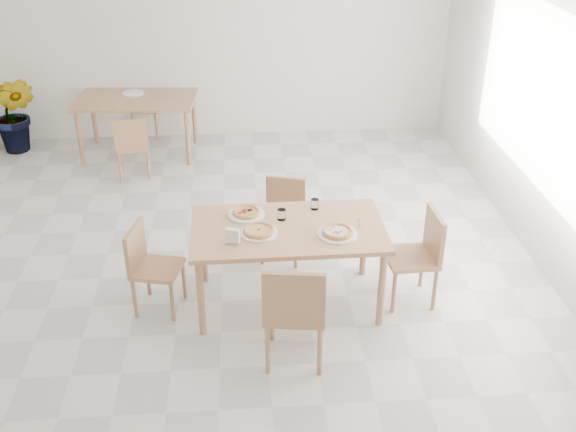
{
  "coord_description": "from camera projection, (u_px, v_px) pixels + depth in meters",
  "views": [
    {
      "loc": [
        0.23,
        -5.3,
        3.51
      ],
      "look_at": [
        0.58,
        -0.48,
        0.86
      ],
      "focal_mm": 42.0,
      "sensor_mm": 36.0,
      "label": 1
    }
  ],
  "objects": [
    {
      "name": "fork_a",
      "position": [
        229.0,
        238.0,
        5.4
      ],
      "size": [
        0.07,
        0.18,
        0.01
      ],
      "primitive_type": "cube",
      "rotation": [
        0.0,
        0.0,
        -0.31
      ],
      "color": "silver",
      "rests_on": "main_table"
    },
    {
      "name": "main_table",
      "position": [
        288.0,
        235.0,
        5.59
      ],
      "size": [
        1.61,
        0.93,
        0.75
      ],
      "rotation": [
        0.0,
        0.0,
        0.01
      ],
      "color": "tan",
      "rests_on": "ground"
    },
    {
      "name": "potted_plant",
      "position": [
        15.0,
        114.0,
        8.6
      ],
      "size": [
        0.61,
        0.52,
        1.01
      ],
      "primitive_type": "imported",
      "rotation": [
        0.0,
        0.0,
        -0.14
      ],
      "color": "#356C20",
      "rests_on": "ground"
    },
    {
      "name": "room",
      "position": [
        548.0,
        102.0,
        6.04
      ],
      "size": [
        7.28,
        7.0,
        7.0
      ],
      "color": "silver",
      "rests_on": "ground"
    },
    {
      "name": "chair_north",
      "position": [
        284.0,
        213.0,
        6.41
      ],
      "size": [
        0.47,
        0.47,
        0.77
      ],
      "rotation": [
        0.0,
        0.0,
        -0.27
      ],
      "color": "tan",
      "rests_on": "ground"
    },
    {
      "name": "pizza_pepperoni",
      "position": [
        246.0,
        212.0,
        5.72
      ],
      "size": [
        0.3,
        0.3,
        0.03
      ],
      "rotation": [
        0.0,
        0.0,
        -0.33
      ],
      "color": "#E6A96C",
      "rests_on": "plate_pepperoni"
    },
    {
      "name": "fork_b",
      "position": [
        360.0,
        223.0,
        5.62
      ],
      "size": [
        0.03,
        0.16,
        0.01
      ],
      "primitive_type": "cube",
      "rotation": [
        0.0,
        0.0,
        -0.1
      ],
      "color": "silver",
      "rests_on": "main_table"
    },
    {
      "name": "plate_pepperoni",
      "position": [
        246.0,
        214.0,
        5.73
      ],
      "size": [
        0.31,
        0.31,
        0.02
      ],
      "primitive_type": "cylinder",
      "color": "white",
      "rests_on": "main_table"
    },
    {
      "name": "plate_empty",
      "position": [
        133.0,
        93.0,
        8.54
      ],
      "size": [
        0.27,
        0.27,
        0.02
      ],
      "primitive_type": "cylinder",
      "color": "white",
      "rests_on": "second_table"
    },
    {
      "name": "chair_east",
      "position": [
        420.0,
        251.0,
        5.73
      ],
      "size": [
        0.44,
        0.44,
        0.84
      ],
      "rotation": [
        0.0,
        0.0,
        -1.52
      ],
      "color": "tan",
      "rests_on": "ground"
    },
    {
      "name": "pizza_mushroom",
      "position": [
        337.0,
        232.0,
        5.43
      ],
      "size": [
        0.28,
        0.28,
        0.03
      ],
      "rotation": [
        0.0,
        0.0,
        0.1
      ],
      "color": "#E6A96C",
      "rests_on": "plate_mushroom"
    },
    {
      "name": "second_table",
      "position": [
        137.0,
        105.0,
        8.45
      ],
      "size": [
        1.52,
        0.94,
        0.75
      ],
      "rotation": [
        0.0,
        0.0,
        -0.07
      ],
      "color": "tan",
      "rests_on": "ground"
    },
    {
      "name": "tumbler_a",
      "position": [
        282.0,
        215.0,
        5.65
      ],
      "size": [
        0.07,
        0.07,
        0.1
      ],
      "primitive_type": "cylinder",
      "color": "white",
      "rests_on": "main_table"
    },
    {
      "name": "plate_mushroom",
      "position": [
        337.0,
        234.0,
        5.44
      ],
      "size": [
        0.32,
        0.32,
        0.02
      ],
      "primitive_type": "cylinder",
      "color": "white",
      "rests_on": "main_table"
    },
    {
      "name": "pizza_margherita",
      "position": [
        259.0,
        230.0,
        5.45
      ],
      "size": [
        0.33,
        0.33,
        0.03
      ],
      "rotation": [
        0.0,
        0.0,
        0.33
      ],
      "color": "#E6A96C",
      "rests_on": "plate_margherita"
    },
    {
      "name": "napkin_holder",
      "position": [
        233.0,
        237.0,
        5.3
      ],
      "size": [
        0.12,
        0.08,
        0.13
      ],
      "rotation": [
        0.0,
        0.0,
        -0.23
      ],
      "color": "silver",
      "rests_on": "main_table"
    },
    {
      "name": "tumbler_b",
      "position": [
        315.0,
        204.0,
        5.82
      ],
      "size": [
        0.07,
        0.07,
        0.09
      ],
      "primitive_type": "cylinder",
      "color": "white",
      "rests_on": "main_table"
    },
    {
      "name": "chair_south",
      "position": [
        294.0,
        308.0,
        4.95
      ],
      "size": [
        0.51,
        0.51,
        0.91
      ],
      "rotation": [
        0.0,
        0.0,
        3.01
      ],
      "color": "tan",
      "rests_on": "ground"
    },
    {
      "name": "plate_margherita",
      "position": [
        259.0,
        233.0,
        5.46
      ],
      "size": [
        0.31,
        0.31,
        0.02
      ],
      "primitive_type": "cylinder",
      "color": "white",
      "rests_on": "main_table"
    },
    {
      "name": "chair_back_n",
      "position": [
        148.0,
        102.0,
        9.2
      ],
      "size": [
        0.45,
        0.45,
        0.77
      ],
      "rotation": [
        0.0,
        0.0,
        -0.21
      ],
      "color": "tan",
      "rests_on": "ground"
    },
    {
      "name": "chair_west",
      "position": [
        148.0,
        262.0,
        5.64
      ],
      "size": [
        0.46,
        0.46,
        0.78
      ],
      "rotation": [
        0.0,
        0.0,
        1.34
      ],
      "color": "tan",
      "rests_on": "ground"
    },
    {
      "name": "chair_back_s",
      "position": [
        132.0,
        143.0,
        7.91
      ],
      "size": [
        0.42,
        0.42,
        0.77
      ],
      "rotation": [
        0.0,
        0.0,
        3.24
      ],
      "color": "tan",
      "rests_on": "ground"
    }
  ]
}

